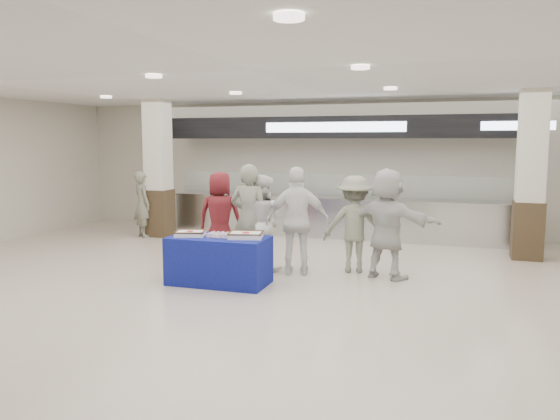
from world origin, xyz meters
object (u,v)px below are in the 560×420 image
(chef_tall, at_px, (261,222))
(soldier_b, at_px, (354,224))
(civilian_white, at_px, (387,224))
(display_table, at_px, (219,260))
(soldier_a, at_px, (249,218))
(sheet_cake_right, at_px, (246,235))
(chef_short, at_px, (298,221))
(cupcake_tray, at_px, (222,235))
(civilian_maroon, at_px, (220,216))
(soldier_bg, at_px, (142,204))
(sheet_cake_left, at_px, (190,233))

(chef_tall, bearing_deg, soldier_b, -156.16)
(soldier_b, bearing_deg, civilian_white, 142.92)
(display_table, relative_size, soldier_a, 0.83)
(sheet_cake_right, xyz_separation_m, chef_short, (0.56, 0.94, 0.11))
(cupcake_tray, xyz_separation_m, civilian_maroon, (-0.74, 1.53, 0.06))
(display_table, height_order, sheet_cake_right, sheet_cake_right)
(soldier_a, distance_m, soldier_b, 1.81)
(display_table, height_order, chef_short, chef_short)
(cupcake_tray, xyz_separation_m, chef_tall, (0.24, 1.12, 0.05))
(cupcake_tray, distance_m, soldier_a, 0.95)
(soldier_b, distance_m, soldier_bg, 5.67)
(civilian_maroon, bearing_deg, soldier_a, 133.94)
(cupcake_tray, xyz_separation_m, soldier_bg, (-3.56, 3.31, -0.01))
(chef_short, bearing_deg, civilian_white, 173.16)
(cupcake_tray, xyz_separation_m, soldier_b, (1.81, 1.48, 0.05))
(display_table, distance_m, chef_tall, 1.25)
(civilian_maroon, relative_size, chef_tall, 1.01)
(civilian_white, bearing_deg, sheet_cake_right, 48.97)
(sheet_cake_right, bearing_deg, civilian_maroon, 126.97)
(soldier_b, bearing_deg, sheet_cake_right, 33.12)
(civilian_maroon, distance_m, soldier_a, 1.02)
(sheet_cake_left, height_order, soldier_bg, soldier_bg)
(sheet_cake_right, distance_m, soldier_bg, 5.11)
(cupcake_tray, distance_m, soldier_b, 2.33)
(cupcake_tray, bearing_deg, sheet_cake_left, -173.08)
(soldier_a, distance_m, chef_short, 0.86)
(civilian_maroon, xyz_separation_m, soldier_a, (0.82, -0.60, 0.09))
(sheet_cake_right, height_order, chef_tall, chef_tall)
(sheet_cake_left, distance_m, civilian_maroon, 1.61)
(sheet_cake_left, distance_m, soldier_b, 2.80)
(sheet_cake_left, xyz_separation_m, soldier_a, (0.61, 0.99, 0.13))
(civilian_white, bearing_deg, cupcake_tray, 45.73)
(soldier_b, bearing_deg, chef_tall, 0.84)
(cupcake_tray, bearing_deg, chef_tall, 78.08)
(soldier_bg, bearing_deg, civilian_white, -164.30)
(cupcake_tray, relative_size, soldier_a, 0.22)
(soldier_bg, bearing_deg, display_table, 171.69)
(chef_short, bearing_deg, chef_tall, -26.60)
(soldier_a, xyz_separation_m, soldier_b, (1.72, 0.55, -0.10))
(display_table, relative_size, cupcake_tray, 3.86)
(cupcake_tray, bearing_deg, soldier_bg, 137.08)
(sheet_cake_right, height_order, civilian_white, civilian_white)
(civilian_maroon, bearing_deg, sheet_cake_left, 87.54)
(soldier_b, relative_size, soldier_bg, 1.07)
(display_table, xyz_separation_m, chef_tall, (0.29, 1.13, 0.46))
(soldier_b, bearing_deg, display_table, 26.57)
(sheet_cake_left, relative_size, soldier_a, 0.29)
(sheet_cake_left, relative_size, soldier_b, 0.32)
(chef_short, height_order, soldier_b, chef_short)
(sheet_cake_right, height_order, chef_short, chef_short)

